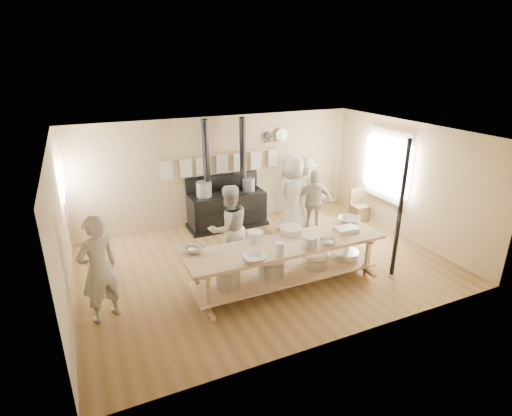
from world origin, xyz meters
The scene contains 24 objects.
ground centered at (0.00, 0.00, 0.00)m, with size 7.00×7.00×0.00m, color brown.
room_shell centered at (0.00, 0.00, 1.62)m, with size 7.00×7.00×7.00m.
window_right centered at (3.47, 0.60, 1.50)m, with size 0.09×1.50×1.65m.
left_opening centered at (-3.45, 2.00, 1.60)m, with size 0.00×0.90×0.90m.
stove centered at (-0.01, 2.12, 0.52)m, with size 1.90×0.75×2.60m.
towel_rail centered at (0.00, 2.40, 1.56)m, with size 3.00×0.04×0.47m.
back_wall_shelf centered at (1.46, 2.43, 2.00)m, with size 0.63×0.14×0.32m.
prep_table centered at (-0.01, -0.90, 0.52)m, with size 3.60×0.90×0.85m.
support_post centered at (2.05, -1.35, 1.30)m, with size 0.08×0.08×2.60m, color black.
cook_far_left centered at (-3.04, -0.55, 0.87)m, with size 0.64×0.42×1.74m, color #BBB8A6.
cook_left centered at (-0.69, 0.10, 0.86)m, with size 0.83×0.65×1.71m, color #BBB8A6.
cook_center centered at (1.25, 1.15, 0.92)m, with size 0.90×0.59×1.84m, color #BBB8A6.
cook_right centered at (1.74, 0.97, 0.75)m, with size 0.87×0.36×1.49m, color #BBB8A6.
cook_by_window centered at (2.08, 1.95, 0.77)m, with size 1.00×0.58×1.55m, color #BBB8A6.
chair centered at (3.15, 1.08, 0.24)m, with size 0.38×0.38×0.80m.
bowl_white_a centered at (-0.76, -1.23, 0.89)m, with size 0.36×0.36×0.09m, color white.
bowl_steel_a centered at (-1.55, -0.57, 0.90)m, with size 0.31×0.31×0.10m, color silver.
bowl_white_b centered at (1.55, -0.57, 0.90)m, with size 0.42×0.42×0.10m, color white.
bowl_steel_b centered at (0.62, -1.23, 0.89)m, with size 0.28×0.28×0.09m, color silver.
roasting_pan centered at (1.23, -0.92, 0.90)m, with size 0.41×0.27×0.09m, color #B2B2B7.
mixing_bowl_large centered at (0.25, -0.57, 0.92)m, with size 0.43×0.43×0.14m, color silver.
bucket_galv centered at (0.25, -1.23, 0.96)m, with size 0.24×0.24×0.22m, color gray.
deep_bowl_enamel centered at (-0.46, -0.57, 0.94)m, with size 0.28×0.28×0.17m, color white.
pitcher centered at (-0.31, -1.23, 0.96)m, with size 0.15×0.15×0.23m, color white.
Camera 1 is at (-3.06, -6.36, 3.88)m, focal length 28.00 mm.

